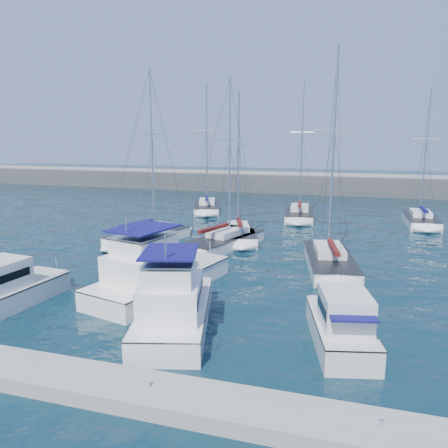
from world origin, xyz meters
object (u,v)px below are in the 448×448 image
(sailboat_mid_c, at_px, (238,235))
(sailboat_back_c, at_px, (421,220))
(motor_yacht_stbd_outer, at_px, (341,327))
(sailboat_back_a, at_px, (207,207))
(motor_yacht_port_outer, at_px, (6,290))
(motor_yacht_stbd_inner, at_px, (174,308))
(sailboat_mid_a, at_px, (149,236))
(sailboat_mid_d, at_px, (330,261))
(sailboat_mid_b, at_px, (224,241))
(sailboat_back_b, at_px, (299,214))
(motor_yacht_port_inner, at_px, (156,275))

(sailboat_mid_c, bearing_deg, sailboat_back_c, 17.64)
(motor_yacht_stbd_outer, distance_m, sailboat_back_a, 37.76)
(sailboat_back_c, bearing_deg, motor_yacht_port_outer, -129.99)
(sailboat_mid_c, bearing_deg, motor_yacht_stbd_inner, -103.27)
(motor_yacht_stbd_inner, height_order, sailboat_back_c, sailboat_back_c)
(motor_yacht_stbd_inner, xyz_separation_m, motor_yacht_stbd_outer, (8.05, 0.56, -0.19))
(sailboat_mid_a, relative_size, sailboat_mid_d, 0.97)
(sailboat_mid_a, distance_m, sailboat_mid_b, 7.18)
(sailboat_mid_a, xyz_separation_m, sailboat_mid_d, (16.37, -3.51, -0.01))
(sailboat_mid_a, height_order, sailboat_back_c, sailboat_mid_a)
(motor_yacht_stbd_inner, distance_m, sailboat_back_b, 32.25)
(sailboat_mid_c, relative_size, sailboat_mid_d, 0.87)
(sailboat_back_c, bearing_deg, sailboat_back_b, 178.90)
(motor_yacht_port_outer, bearing_deg, sailboat_back_a, 94.88)
(sailboat_mid_a, bearing_deg, sailboat_mid_d, 7.59)
(motor_yacht_stbd_inner, height_order, sailboat_mid_d, sailboat_mid_d)
(motor_yacht_port_inner, distance_m, motor_yacht_stbd_inner, 5.63)
(sailboat_back_c, bearing_deg, sailboat_mid_a, -149.05)
(motor_yacht_port_inner, relative_size, motor_yacht_stbd_inner, 1.21)
(motor_yacht_port_inner, height_order, sailboat_mid_a, sailboat_mid_a)
(sailboat_mid_b, height_order, sailboat_mid_d, sailboat_mid_d)
(motor_yacht_stbd_inner, bearing_deg, motor_yacht_port_outer, 164.14)
(motor_yacht_port_outer, height_order, sailboat_mid_b, sailboat_mid_b)
(sailboat_mid_c, xyz_separation_m, sailboat_back_c, (17.29, 12.65, -0.00))
(motor_yacht_port_outer, relative_size, sailboat_mid_d, 0.43)
(motor_yacht_stbd_outer, height_order, sailboat_back_a, sailboat_back_a)
(motor_yacht_stbd_inner, relative_size, sailboat_mid_b, 0.61)
(motor_yacht_port_inner, bearing_deg, motor_yacht_stbd_inner, -41.42)
(sailboat_back_b, bearing_deg, motor_yacht_port_inner, -107.22)
(motor_yacht_port_outer, bearing_deg, sailboat_mid_b, 70.03)
(sailboat_mid_d, xyz_separation_m, sailboat_back_b, (-4.55, 19.17, 0.01))
(motor_yacht_port_outer, height_order, sailboat_mid_a, sailboat_mid_a)
(motor_yacht_port_outer, height_order, motor_yacht_stbd_outer, same)
(motor_yacht_port_inner, height_order, sailboat_mid_b, sailboat_mid_b)
(motor_yacht_port_inner, height_order, motor_yacht_stbd_inner, same)
(sailboat_mid_c, distance_m, sailboat_mid_d, 10.83)
(motor_yacht_port_outer, distance_m, sailboat_back_c, 41.14)
(sailboat_mid_d, height_order, sailboat_back_b, sailboat_back_b)
(sailboat_mid_d, xyz_separation_m, sailboat_back_c, (8.64, 19.17, 0.00))
(sailboat_back_b, relative_size, sailboat_back_c, 1.08)
(motor_yacht_port_outer, distance_m, motor_yacht_stbd_inner, 10.34)
(sailboat_mid_a, distance_m, sailboat_mid_c, 8.29)
(motor_yacht_port_outer, relative_size, motor_yacht_stbd_inner, 0.77)
(motor_yacht_stbd_inner, bearing_deg, sailboat_mid_b, 82.93)
(motor_yacht_stbd_inner, relative_size, motor_yacht_stbd_outer, 1.40)
(motor_yacht_stbd_outer, relative_size, sailboat_mid_b, 0.44)
(motor_yacht_stbd_inner, height_order, sailboat_back_b, sailboat_back_b)
(motor_yacht_port_outer, bearing_deg, motor_yacht_stbd_outer, 7.19)
(motor_yacht_port_inner, distance_m, sailboat_back_c, 33.23)
(motor_yacht_port_inner, distance_m, sailboat_back_a, 29.93)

